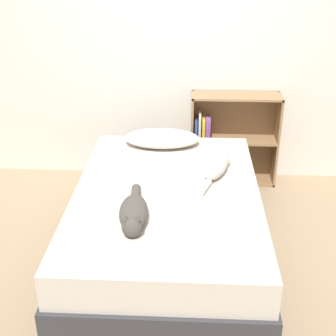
% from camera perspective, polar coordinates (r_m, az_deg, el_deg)
% --- Properties ---
extents(ground_plane, '(8.00, 8.00, 0.00)m').
position_cam_1_polar(ground_plane, '(3.58, -0.12, -10.80)').
color(ground_plane, '#997F60').
extents(wall_back, '(8.00, 0.06, 2.50)m').
position_cam_1_polar(wall_back, '(4.38, 0.88, 14.38)').
color(wall_back, silver).
rests_on(wall_back, ground_plane).
extents(bed, '(1.32, 1.99, 0.58)m').
position_cam_1_polar(bed, '(3.42, -0.13, -7.01)').
color(bed, '#333338').
rests_on(bed, ground_plane).
extents(pillow, '(0.63, 0.35, 0.12)m').
position_cam_1_polar(pillow, '(3.95, -0.77, 3.65)').
color(pillow, beige).
rests_on(pillow, bed).
extents(cat_light, '(0.28, 0.54, 0.15)m').
position_cam_1_polar(cat_light, '(3.48, 6.01, 0.27)').
color(cat_light, beige).
rests_on(cat_light, bed).
extents(cat_dark, '(0.21, 0.59, 0.15)m').
position_cam_1_polar(cat_dark, '(2.90, -4.23, -5.54)').
color(cat_dark, '#47423D').
rests_on(cat_dark, bed).
extents(bookshelf, '(0.82, 0.26, 0.87)m').
position_cam_1_polar(bookshelf, '(4.51, 7.62, 3.82)').
color(bookshelf, '#8E6B47').
rests_on(bookshelf, ground_plane).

